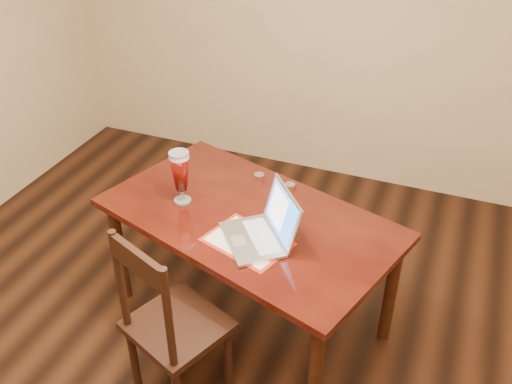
% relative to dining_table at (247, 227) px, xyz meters
% --- Properties ---
extents(room_shell, '(4.51, 5.01, 2.71)m').
position_rel_dining_table_xyz_m(room_shell, '(0.03, -0.70, 1.10)').
color(room_shell, tan).
rests_on(room_shell, ground).
extents(dining_table, '(1.76, 1.32, 1.04)m').
position_rel_dining_table_xyz_m(dining_table, '(0.00, 0.00, 0.00)').
color(dining_table, '#4A1509').
rests_on(dining_table, ground).
extents(dining_chair, '(0.56, 0.55, 1.02)m').
position_rel_dining_table_xyz_m(dining_chair, '(-0.13, -0.63, -0.18)').
color(dining_chair, black).
rests_on(dining_chair, ground).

